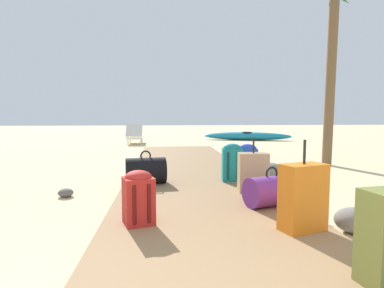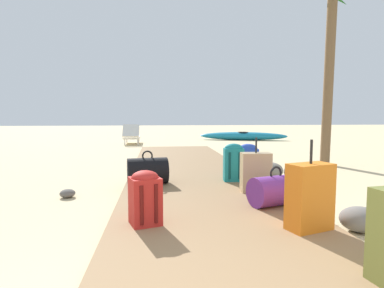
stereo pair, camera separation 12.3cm
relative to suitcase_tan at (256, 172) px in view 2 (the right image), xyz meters
The scene contains 15 objects.
ground_plane 0.99m from the suitcase_tan, 141.44° to the left, with size 60.00×60.00×0.00m, color #D1BA8C.
boardwalk 1.73m from the suitcase_tan, 115.25° to the left, with size 2.15×9.61×0.08m, color olive.
suitcase_tan is the anchor object (origin of this frame).
duffel_bag_black 1.60m from the suitcase_tan, 156.29° to the left, with size 0.64×0.47×0.51m.
backpack_red 1.85m from the suitcase_tan, 141.18° to the right, with size 0.33×0.32×0.52m.
duffel_bag_purple 0.69m from the suitcase_tan, 88.44° to the right, with size 0.66×0.51×0.45m.
backpack_blue 1.13m from the suitcase_tan, 78.96° to the left, with size 0.36×0.25×0.55m.
suitcase_orange 1.46m from the suitcase_tan, 88.53° to the right, with size 0.45×0.33×0.82m.
backpack_teal 0.72m from the suitcase_tan, 100.74° to the left, with size 0.31×0.23×0.59m.
lounge_chair 8.54m from the suitcase_tan, 105.52° to the left, with size 0.64×1.57×0.77m.
kayak 10.05m from the suitcase_tan, 75.55° to the left, with size 3.89×1.70×0.37m.
rock_right_far 1.38m from the suitcase_tan, 61.22° to the left, with size 0.43×0.39×0.29m, color gray.
rock_right_near 1.50m from the suitcase_tan, 66.18° to the right, with size 0.34×0.38×0.24m, color slate.
rock_right_mid 1.63m from the suitcase_tan, 48.45° to the left, with size 0.35×0.29×0.24m, color gray.
rock_left_near 2.56m from the suitcase_tan, behind, with size 0.20×0.20×0.11m, color #5B5651.
Camera 2 is at (-0.60, -0.86, 1.11)m, focal length 29.77 mm.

